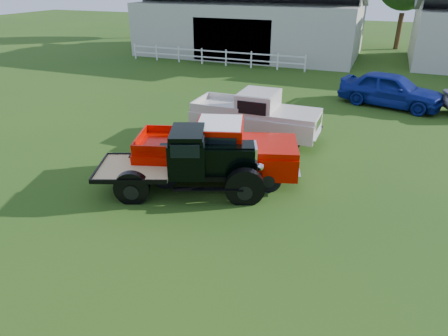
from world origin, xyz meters
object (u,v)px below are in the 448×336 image
at_px(red_pickup, 217,150).
at_px(white_pickup, 255,116).
at_px(misc_car_blue, 391,89).
at_px(vintage_flatbed, 185,161).

bearing_deg(red_pickup, white_pickup, 71.35).
relative_size(white_pickup, misc_car_blue, 1.05).
xyz_separation_m(vintage_flatbed, white_pickup, (0.68, 5.11, -0.03)).
relative_size(vintage_flatbed, white_pickup, 0.96).
bearing_deg(white_pickup, vintage_flatbed, -97.19).
height_order(red_pickup, white_pickup, red_pickup).
distance_m(vintage_flatbed, misc_car_blue, 13.45).
bearing_deg(white_pickup, red_pickup, -91.37).
distance_m(red_pickup, white_pickup, 3.91).
relative_size(vintage_flatbed, red_pickup, 0.94).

